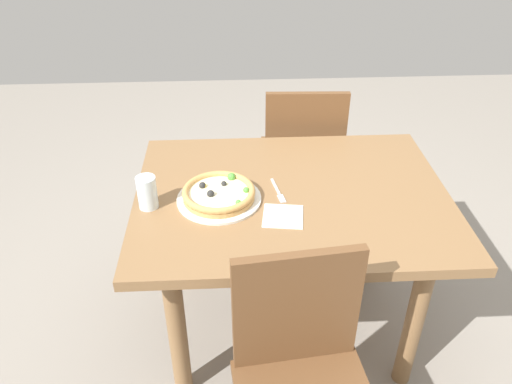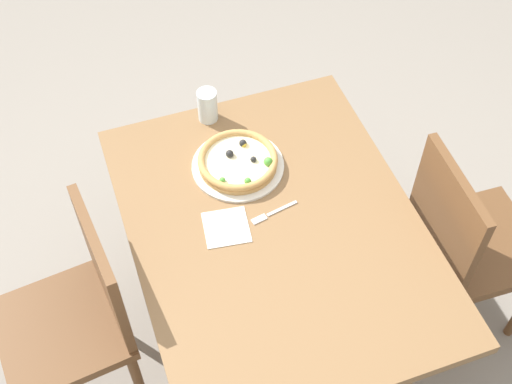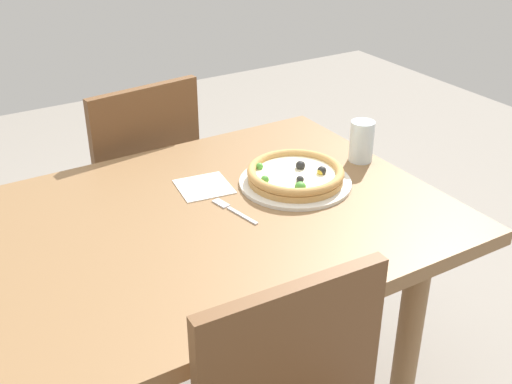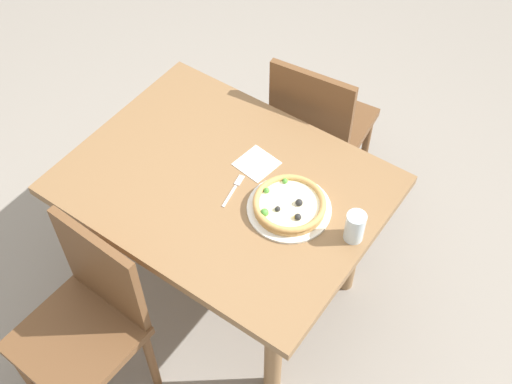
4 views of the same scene
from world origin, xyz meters
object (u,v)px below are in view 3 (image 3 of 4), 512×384
dining_table (214,251)px  chair_far (135,187)px  drinking_glass (362,141)px  napkin (204,187)px  plate (295,182)px  pizza (296,174)px  fork (231,209)px

dining_table → chair_far: 0.67m
drinking_glass → napkin: (-0.48, 0.09, -0.06)m
plate → napkin: size_ratio=2.22×
drinking_glass → napkin: bearing=169.7°
dining_table → napkin: (0.05, 0.15, 0.11)m
pizza → fork: pizza is taller
dining_table → chair_far: bearing=87.2°
chair_far → fork: 0.70m
chair_far → napkin: 0.57m
chair_far → fork: bearing=-94.9°
chair_far → pizza: 0.72m
napkin → plate: bearing=-26.8°
pizza → chair_far: bearing=110.9°
drinking_glass → chair_far: bearing=129.4°
fork → dining_table: bearing=75.7°
dining_table → plate: size_ratio=3.78×
chair_far → plate: (0.24, -0.63, 0.23)m
dining_table → napkin: napkin is taller
dining_table → fork: bearing=-3.5°
plate → drinking_glass: drinking_glass is taller
chair_far → plate: chair_far is taller
dining_table → plate: plate is taller
chair_far → napkin: bearing=-94.7°
fork → plate: bearing=-91.7°
chair_far → plate: size_ratio=2.89×
plate → napkin: bearing=153.2°
pizza → napkin: pizza is taller
plate → fork: size_ratio=1.89×
plate → drinking_glass: (0.25, 0.03, 0.06)m
pizza → napkin: bearing=153.0°
chair_far → drinking_glass: chair_far is taller
chair_far → plate: 0.71m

